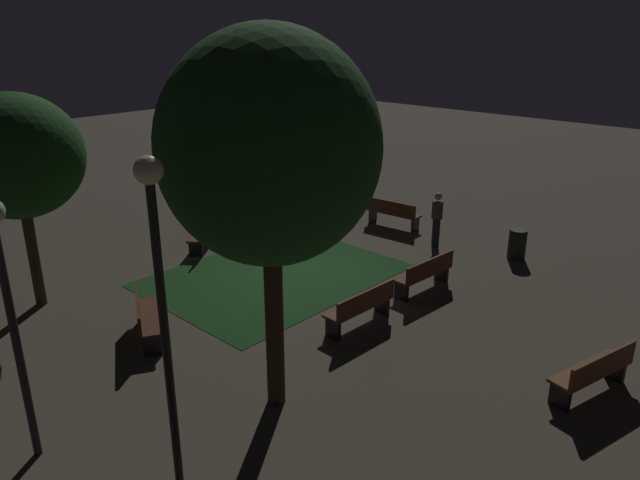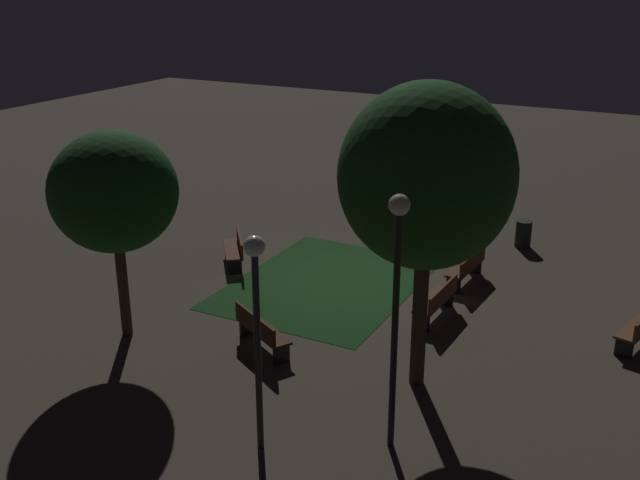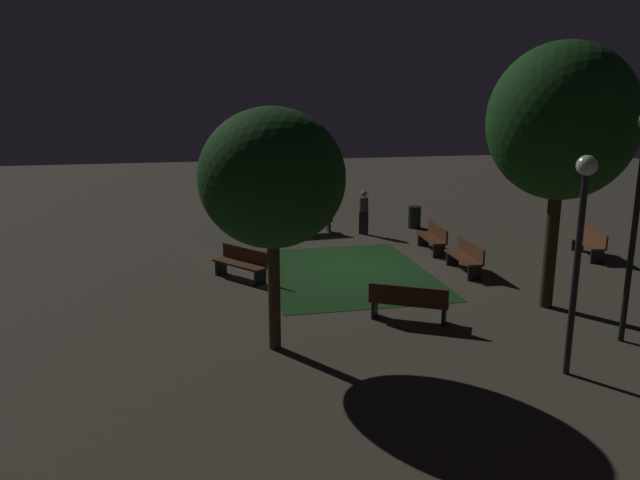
{
  "view_description": "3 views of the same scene",
  "coord_description": "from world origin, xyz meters",
  "views": [
    {
      "loc": [
        -10.35,
        -10.4,
        6.23
      ],
      "look_at": [
        0.39,
        -0.45,
        0.88
      ],
      "focal_mm": 33.61,
      "sensor_mm": 36.0,
      "label": 1
    },
    {
      "loc": [
        -17.39,
        -8.39,
        8.16
      ],
      "look_at": [
        -0.02,
        0.74,
        0.99
      ],
      "focal_mm": 41.92,
      "sensor_mm": 36.0,
      "label": 2
    },
    {
      "loc": [
        -17.19,
        4.57,
        5.13
      ],
      "look_at": [
        -0.71,
        1.05,
        1.06
      ],
      "focal_mm": 34.56,
      "sensor_mm": 36.0,
      "label": 3
    }
  ],
  "objects": [
    {
      "name": "bench_near_trees",
      "position": [
        -0.45,
        -7.78,
        0.48
      ],
      "size": [
        1.86,
        0.91,
        0.88
      ],
      "color": "brown",
      "rests_on": "ground"
    },
    {
      "name": "bench_front_left",
      "position": [
        4.68,
        0.34,
        0.48
      ],
      "size": [
        0.61,
        1.83,
        0.88
      ],
      "color": "#512D19",
      "rests_on": "ground"
    },
    {
      "name": "lamp_post_near_wall",
      "position": [
        -6.64,
        -4.19,
        3.21
      ],
      "size": [
        0.36,
        0.36,
        4.75
      ],
      "color": "black",
      "rests_on": "ground"
    },
    {
      "name": "tree_lawn_side",
      "position": [
        -4.37,
        -3.83,
        4.44
      ],
      "size": [
        3.4,
        3.4,
        6.26
      ],
      "color": "#38281C",
      "rests_on": "ground"
    },
    {
      "name": "bench_path_side",
      "position": [
        1.23,
        -3.17,
        0.48
      ],
      "size": [
        1.83,
        0.59,
        0.88
      ],
      "color": "#512D19",
      "rests_on": "ground"
    },
    {
      "name": "bench_front_right",
      "position": [
        -1.24,
        -3.17,
        0.48
      ],
      "size": [
        1.82,
        0.55,
        0.88
      ],
      "color": "brown",
      "rests_on": "ground"
    },
    {
      "name": "ground_plane",
      "position": [
        0.0,
        0.0,
        0.0
      ],
      "size": [
        60.0,
        60.0,
        0.0
      ],
      "primitive_type": "plane",
      "color": "#4C4438"
    },
    {
      "name": "trash_bin",
      "position": [
        4.78,
        -3.85,
        0.42
      ],
      "size": [
        0.48,
        0.48,
        0.85
      ],
      "primitive_type": "cylinder",
      "color": "black",
      "rests_on": "ground"
    },
    {
      "name": "pedestrian",
      "position": [
        4.13,
        -1.63,
        0.85
      ],
      "size": [
        0.34,
        0.33,
        1.61
      ],
      "color": "black",
      "rests_on": "ground"
    },
    {
      "name": "grass_lawn",
      "position": [
        -0.63,
        0.23,
        0.01
      ],
      "size": [
        6.14,
        4.65,
        0.01
      ],
      "primitive_type": "cube",
      "color": "#194219",
      "rests_on": "ground"
    },
    {
      "name": "lamp_post_plaza_east",
      "position": [
        -7.79,
        -2.14,
        2.81
      ],
      "size": [
        0.36,
        0.36,
        4.07
      ],
      "color": "black",
      "rests_on": "ground"
    },
    {
      "name": "tree_back_left",
      "position": [
        -5.49,
        3.01,
        3.5
      ],
      "size": [
        2.85,
        2.85,
        4.87
      ],
      "color": "#423021",
      "rests_on": "ground"
    },
    {
      "name": "bench_corner",
      "position": [
        -0.54,
        3.25,
        0.48
      ],
      "size": [
        1.72,
        1.48,
        0.88
      ],
      "color": "#512D19",
      "rests_on": "ground"
    },
    {
      "name": "bench_back_row",
      "position": [
        -4.64,
        -0.17,
        0.48
      ],
      "size": [
        1.3,
        1.8,
        0.88
      ],
      "color": "#422314",
      "rests_on": "ground"
    }
  ]
}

